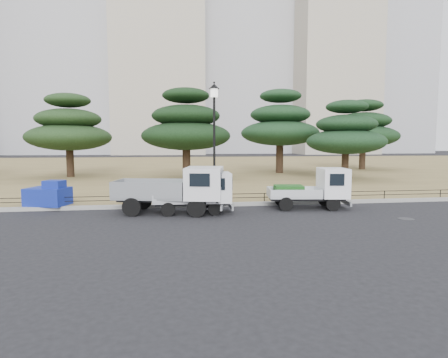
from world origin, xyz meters
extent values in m
plane|color=black|center=(0.00, 0.00, 0.00)|extent=(220.00, 220.00, 0.00)
cube|color=olive|center=(0.00, 30.60, 0.07)|extent=(120.00, 56.00, 0.15)
cube|color=gray|center=(0.00, 2.60, 0.08)|extent=(120.00, 0.25, 0.16)
cylinder|color=black|center=(-1.32, 0.22, 0.37)|extent=(0.75, 0.30, 0.74)
cylinder|color=black|center=(-1.00, 1.78, 0.37)|extent=(0.75, 0.30, 0.74)
cylinder|color=black|center=(-3.82, 0.75, 0.37)|extent=(0.75, 0.30, 0.74)
cylinder|color=black|center=(-3.49, 2.30, 0.37)|extent=(0.75, 0.30, 0.74)
cube|color=#2D2D30|center=(-2.37, 1.26, 0.56)|extent=(4.20, 1.70, 0.13)
cube|color=gray|center=(-3.09, 1.41, 0.99)|extent=(3.12, 2.16, 0.72)
cube|color=silver|center=(-0.95, 0.96, 1.26)|extent=(1.76, 2.01, 1.26)
cylinder|color=black|center=(-0.57, 0.51, 0.28)|extent=(0.56, 0.16, 0.55)
cylinder|color=black|center=(-0.53, 1.71, 0.28)|extent=(0.56, 0.16, 0.55)
cylinder|color=black|center=(-2.41, 0.57, 0.28)|extent=(0.56, 0.16, 0.55)
cylinder|color=black|center=(-2.37, 1.76, 0.28)|extent=(0.56, 0.16, 0.55)
cube|color=#2D2D30|center=(-1.44, 1.14, 0.40)|extent=(2.99, 0.77, 0.13)
cube|color=#A3A5AA|center=(-1.98, 1.15, 0.65)|extent=(2.08, 1.31, 0.37)
cube|color=silver|center=(-0.40, 1.10, 1.06)|extent=(1.07, 1.39, 1.19)
cube|color=#144829|center=(-2.19, 1.16, 0.74)|extent=(1.15, 0.85, 0.40)
cylinder|color=black|center=(4.46, 0.75, 0.30)|extent=(0.61, 0.23, 0.59)
cylinder|color=black|center=(4.63, 2.05, 0.30)|extent=(0.61, 0.23, 0.59)
cylinder|color=black|center=(2.50, 1.01, 0.30)|extent=(0.61, 0.23, 0.59)
cylinder|color=black|center=(2.66, 2.31, 0.30)|extent=(0.61, 0.23, 0.59)
cube|color=#2D2D30|center=(3.59, 1.53, 0.44)|extent=(3.27, 1.14, 0.14)
cube|color=silver|center=(3.02, 1.60, 0.70)|extent=(2.36, 1.62, 0.40)
cube|color=white|center=(4.71, 1.38, 1.13)|extent=(1.29, 1.60, 1.26)
cube|color=#185117|center=(2.80, 1.63, 0.80)|extent=(1.32, 1.03, 0.44)
cylinder|color=black|center=(-0.32, 2.90, 0.22)|extent=(0.41, 0.41, 0.15)
cylinder|color=black|center=(-0.32, 2.90, 2.60)|extent=(0.11, 0.11, 4.60)
cylinder|color=white|center=(-0.32, 2.90, 5.08)|extent=(0.37, 0.37, 0.37)
cone|color=black|center=(-0.32, 2.90, 5.38)|extent=(0.48, 0.48, 0.23)
cylinder|color=black|center=(0.00, 2.75, 0.35)|extent=(38.00, 0.03, 0.03)
cylinder|color=black|center=(0.00, 2.75, 0.53)|extent=(38.00, 0.03, 0.03)
cylinder|color=black|center=(0.00, 2.75, 0.35)|extent=(0.04, 0.04, 0.40)
cube|color=#14279B|center=(-7.60, 3.06, 0.54)|extent=(1.93, 1.63, 0.77)
cube|color=#14279B|center=(-7.27, 2.89, 1.09)|extent=(0.93, 0.85, 0.33)
cylinder|color=#2D2D30|center=(6.50, -1.20, 0.01)|extent=(0.60, 0.60, 0.01)
cylinder|color=black|center=(-10.27, 17.36, 1.44)|extent=(0.58, 0.58, 2.57)
ellipsoid|color=#1D3417|center=(-10.27, 17.36, 3.30)|extent=(6.61, 6.61, 2.11)
ellipsoid|color=#1D3417|center=(-10.27, 17.36, 4.75)|extent=(5.05, 5.05, 1.62)
ellipsoid|color=#1D3417|center=(-10.27, 17.36, 6.20)|extent=(3.48, 3.48, 1.12)
cylinder|color=black|center=(-1.11, 14.19, 1.47)|extent=(0.59, 0.59, 2.63)
ellipsoid|color=black|center=(-1.11, 14.19, 3.38)|extent=(6.64, 6.64, 2.13)
ellipsoid|color=black|center=(-1.11, 14.19, 4.86)|extent=(5.07, 5.07, 1.62)
ellipsoid|color=black|center=(-1.11, 14.19, 6.34)|extent=(3.50, 3.50, 1.12)
cylinder|color=black|center=(7.48, 18.80, 1.61)|extent=(0.66, 0.66, 2.92)
ellipsoid|color=#16331A|center=(7.48, 18.80, 3.73)|extent=(7.04, 7.04, 2.25)
ellipsoid|color=#16331A|center=(7.48, 18.80, 5.38)|extent=(5.37, 5.37, 1.72)
ellipsoid|color=#16331A|center=(7.48, 18.80, 7.02)|extent=(3.71, 3.71, 1.19)
cylinder|color=black|center=(10.61, 12.32, 1.29)|extent=(0.51, 0.51, 2.28)
ellipsoid|color=black|center=(10.61, 12.32, 2.95)|extent=(5.80, 5.80, 1.85)
ellipsoid|color=black|center=(10.61, 12.32, 4.23)|extent=(4.43, 4.43, 1.42)
ellipsoid|color=black|center=(10.61, 12.32, 5.52)|extent=(3.06, 3.06, 0.98)
cylinder|color=black|center=(17.26, 22.12, 1.53)|extent=(0.62, 0.62, 2.77)
ellipsoid|color=black|center=(17.26, 22.12, 3.54)|extent=(7.06, 7.06, 2.26)
ellipsoid|color=black|center=(17.26, 22.12, 5.09)|extent=(5.39, 5.39, 1.73)
ellipsoid|color=black|center=(17.26, 22.12, 6.65)|extent=(3.72, 3.72, 1.19)
cube|color=#AAA08C|center=(-5.00, 85.00, 27.50)|extent=(22.00, 20.00, 55.00)
cube|color=#A0A0A5|center=(18.00, 95.00, 40.00)|extent=(26.00, 24.00, 80.00)
cube|color=#AAA08C|center=(40.00, 82.00, 24.00)|extent=(20.00, 18.00, 48.00)
cube|color=#A0A0A5|center=(58.00, 90.00, 35.00)|extent=(24.00, 20.00, 70.00)
cylinder|color=#D83F33|center=(72.00, 85.00, 30.00)|extent=(1.80, 1.80, 60.00)
camera|label=1|loc=(-2.28, -14.00, 2.86)|focal=30.00mm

